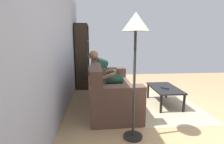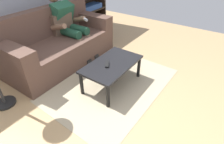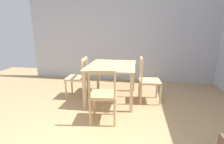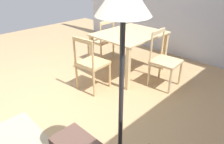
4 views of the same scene
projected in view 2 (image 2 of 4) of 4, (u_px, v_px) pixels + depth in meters
The scene contains 5 objects.
couch at pixel (59, 44), 3.25m from camera, with size 2.02×0.93×0.94m.
person_lounging at pixel (67, 24), 3.33m from camera, with size 0.60×0.96×1.18m.
coffee_table at pixel (112, 66), 2.63m from camera, with size 0.93×0.55×0.39m.
tv_remote at pixel (107, 64), 2.56m from camera, with size 0.05×0.17×0.02m, color black.
area_rug at pixel (112, 84), 2.82m from camera, with size 2.00×1.40×0.01m, color tan.
Camera 2 is at (-0.74, -0.80, 1.76)m, focal length 28.66 mm.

